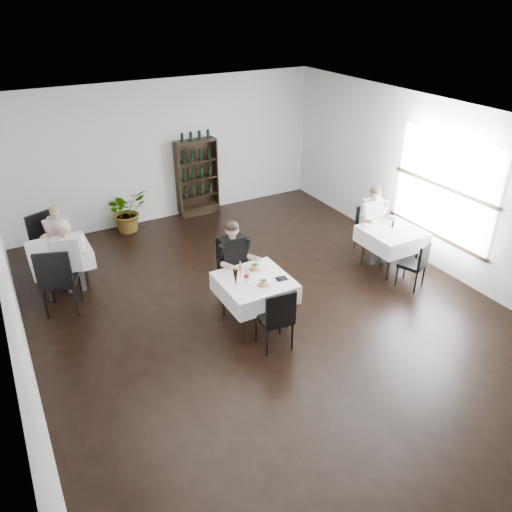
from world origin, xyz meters
The scene contains 24 objects.
room_shell centered at (0.00, 0.00, 1.50)m, with size 9.00×9.00×9.00m.
window_right centered at (3.48, 0.00, 1.50)m, with size 0.06×2.30×1.85m.
wine_shelf centered at (0.60, 4.31, 0.85)m, with size 0.90×0.28×1.75m.
main_table centered at (-0.30, 0.00, 0.62)m, with size 1.03×1.03×0.77m.
left_table centered at (-2.70, 2.50, 0.62)m, with size 0.98×0.98×0.77m.
right_table centered at (2.70, 0.30, 0.62)m, with size 0.98×0.98×0.77m.
potted_tree centered at (-1.08, 4.20, 0.45)m, with size 0.82×0.71×0.91m, color #225F20.
main_chair_far centered at (-0.33, 0.66, 0.64)m, with size 0.65×0.65×1.13m.
main_chair_near centered at (-0.34, -0.72, 0.57)m, with size 0.49×0.50×0.99m.
left_chair_far centered at (-2.80, 3.31, 0.61)m, with size 0.64×0.64×1.07m.
left_chair_near centered at (-2.86, 1.68, 0.66)m, with size 0.68×0.68×1.16m.
right_chair_far centered at (2.81, 1.09, 0.51)m, with size 0.46×0.46×0.89m.
right_chair_near centered at (2.61, -0.44, 0.50)m, with size 0.52×0.52×0.87m.
diner_main centered at (-0.35, 0.55, 0.86)m, with size 0.57×0.57×1.48m.
diner_left_far centered at (-2.60, 3.16, 0.72)m, with size 0.55×0.58×1.24m.
diner_left_near centered at (-2.62, 1.96, 0.87)m, with size 0.62×0.65×1.50m.
diner_right_far centered at (2.68, 0.79, 0.83)m, with size 0.59×0.61×1.43m.
plate_far centered at (-0.17, 0.25, 0.79)m, with size 0.29×0.29×0.08m.
plate_near centered at (-0.28, -0.22, 0.79)m, with size 0.31×0.31×0.08m.
pilsner_dark centered at (-0.64, -0.04, 0.91)m, with size 0.08×0.08×0.34m.
pilsner_lager centered at (-0.48, 0.12, 0.89)m, with size 0.07×0.07×0.29m.
coke_bottle centered at (-0.43, 0.01, 0.88)m, with size 0.07×0.07×0.28m.
napkin_cutlery centered at (0.05, -0.19, 0.78)m, with size 0.19×0.19×0.02m.
pepper_mill centered at (2.78, 0.40, 0.83)m, with size 0.04×0.04×0.11m, color black.
Camera 1 is at (-3.36, -5.61, 4.64)m, focal length 35.00 mm.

